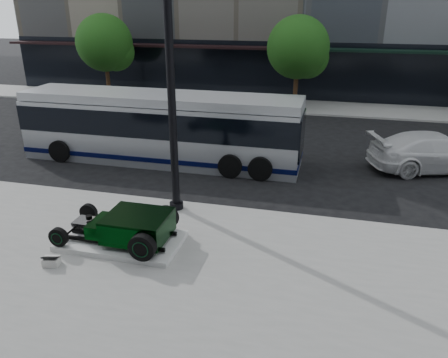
% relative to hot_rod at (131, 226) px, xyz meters
% --- Properties ---
extents(ground, '(120.00, 120.00, 0.00)m').
position_rel_hot_rod_xyz_m(ground, '(1.76, 5.10, -0.70)').
color(ground, black).
rests_on(ground, ground).
extents(sidewalk_far, '(70.00, 4.00, 0.12)m').
position_rel_hot_rod_xyz_m(sidewalk_far, '(1.76, 19.10, -0.64)').
color(sidewalk_far, gray).
rests_on(sidewalk_far, ground).
extents(street_trees, '(29.80, 3.80, 5.70)m').
position_rel_hot_rod_xyz_m(street_trees, '(2.91, 18.18, 3.07)').
color(street_trees, black).
rests_on(street_trees, sidewalk_far).
extents(display_plinth, '(3.40, 1.80, 0.15)m').
position_rel_hot_rod_xyz_m(display_plinth, '(-0.33, -0.00, -0.50)').
color(display_plinth, silver).
rests_on(display_plinth, sidewalk_near).
extents(hot_rod, '(3.22, 2.00, 0.81)m').
position_rel_hot_rod_xyz_m(hot_rod, '(0.00, 0.00, 0.00)').
color(hot_rod, black).
rests_on(hot_rod, display_plinth).
extents(info_plaque, '(0.46, 0.39, 0.31)m').
position_rel_hot_rod_xyz_m(info_plaque, '(-1.59, -1.47, -0.45)').
color(info_plaque, silver).
rests_on(info_plaque, sidewalk_near).
extents(lamppost, '(0.45, 0.45, 8.27)m').
position_rel_hot_rod_xyz_m(lamppost, '(0.40, 2.53, 3.24)').
color(lamppost, black).
rests_on(lamppost, sidewalk_near).
extents(transit_bus, '(12.12, 2.88, 2.92)m').
position_rel_hot_rod_xyz_m(transit_bus, '(-1.95, 7.23, 0.79)').
color(transit_bus, '#AFB3B9').
rests_on(transit_bus, ground).
extents(white_sedan, '(5.76, 3.74, 1.55)m').
position_rel_hot_rod_xyz_m(white_sedan, '(9.40, 8.81, 0.08)').
color(white_sedan, white).
rests_on(white_sedan, ground).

